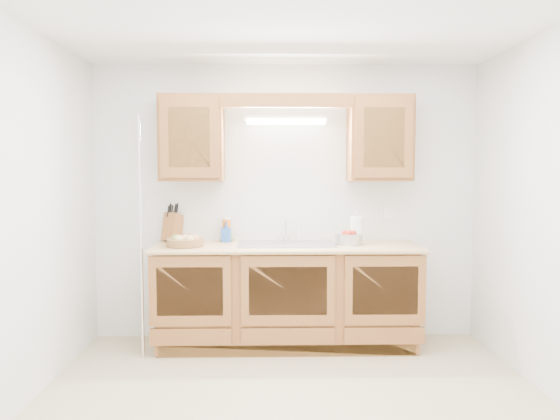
{
  "coord_description": "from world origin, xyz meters",
  "views": [
    {
      "loc": [
        -0.16,
        -3.51,
        1.55
      ],
      "look_at": [
        -0.07,
        0.85,
        1.23
      ],
      "focal_mm": 35.0,
      "sensor_mm": 36.0,
      "label": 1
    }
  ],
  "objects_px": {
    "fruit_basket": "(185,241)",
    "knife_block": "(173,227)",
    "paper_towel": "(356,230)",
    "apple_bowl": "(349,238)"
  },
  "relations": [
    {
      "from": "fruit_basket",
      "to": "knife_block",
      "type": "distance_m",
      "value": 0.38
    },
    {
      "from": "apple_bowl",
      "to": "paper_towel",
      "type": "bearing_deg",
      "value": 23.73
    },
    {
      "from": "fruit_basket",
      "to": "knife_block",
      "type": "xyz_separation_m",
      "value": [
        -0.16,
        0.33,
        0.09
      ]
    },
    {
      "from": "fruit_basket",
      "to": "apple_bowl",
      "type": "bearing_deg",
      "value": 3.7
    },
    {
      "from": "paper_towel",
      "to": "apple_bowl",
      "type": "xyz_separation_m",
      "value": [
        -0.07,
        -0.03,
        -0.06
      ]
    },
    {
      "from": "paper_towel",
      "to": "apple_bowl",
      "type": "height_order",
      "value": "paper_towel"
    },
    {
      "from": "fruit_basket",
      "to": "apple_bowl",
      "type": "height_order",
      "value": "apple_bowl"
    },
    {
      "from": "knife_block",
      "to": "fruit_basket",
      "type": "bearing_deg",
      "value": -41.49
    },
    {
      "from": "paper_towel",
      "to": "fruit_basket",
      "type": "bearing_deg",
      "value": -175.24
    },
    {
      "from": "fruit_basket",
      "to": "knife_block",
      "type": "relative_size",
      "value": 1.12
    }
  ]
}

